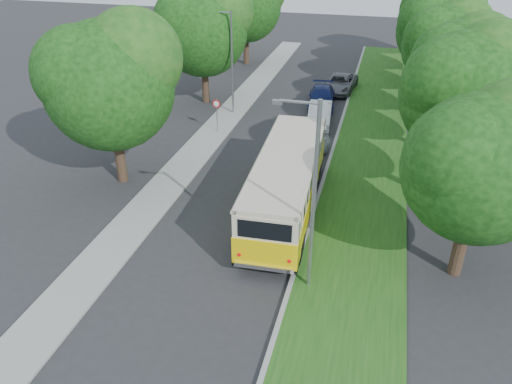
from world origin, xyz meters
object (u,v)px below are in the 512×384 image
(car_grey, at_px, (340,83))
(lamppost_far, at_px, (231,59))
(lamppost_near, at_px, (312,194))
(car_silver, at_px, (308,148))
(car_white, at_px, (320,114))
(vintage_bus, at_px, (286,185))
(car_blue, at_px, (322,97))

(car_grey, bearing_deg, lamppost_far, -128.79)
(lamppost_far, bearing_deg, lamppost_near, -64.29)
(car_silver, height_order, car_white, car_white)
(car_white, bearing_deg, car_silver, -93.54)
(lamppost_far, distance_m, car_white, 7.58)
(lamppost_near, height_order, lamppost_far, lamppost_near)
(lamppost_far, relative_size, car_silver, 1.84)
(car_silver, distance_m, car_grey, 13.91)
(car_grey, bearing_deg, car_silver, -86.12)
(car_silver, bearing_deg, lamppost_far, 151.75)
(vintage_bus, height_order, car_blue, vintage_bus)
(car_silver, bearing_deg, lamppost_near, -65.99)
(car_blue, height_order, car_grey, car_blue)
(vintage_bus, xyz_separation_m, car_silver, (0.01, 6.69, -0.95))
(lamppost_near, relative_size, car_silver, 1.96)
(lamppost_near, bearing_deg, car_grey, 93.42)
(car_blue, bearing_deg, lamppost_near, -88.98)
(lamppost_far, relative_size, car_white, 1.65)
(car_grey, bearing_deg, lamppost_near, -80.87)
(car_white, bearing_deg, lamppost_near, -88.14)
(vintage_bus, bearing_deg, car_white, 88.03)
(lamppost_near, xyz_separation_m, car_grey, (-1.55, 25.98, -3.67))
(car_white, xyz_separation_m, car_grey, (0.58, 7.98, -0.05))
(car_grey, bearing_deg, car_white, -88.48)
(lamppost_near, bearing_deg, vintage_bus, 110.41)
(car_white, xyz_separation_m, car_blue, (-0.44, 3.96, -0.04))
(car_blue, distance_m, car_grey, 4.15)
(car_white, bearing_deg, vintage_bus, -94.32)
(lamppost_near, distance_m, car_grey, 26.29)
(lamppost_far, bearing_deg, car_grey, 45.50)
(lamppost_near, xyz_separation_m, vintage_bus, (-2.01, 5.39, -2.73))
(car_white, relative_size, car_blue, 0.93)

